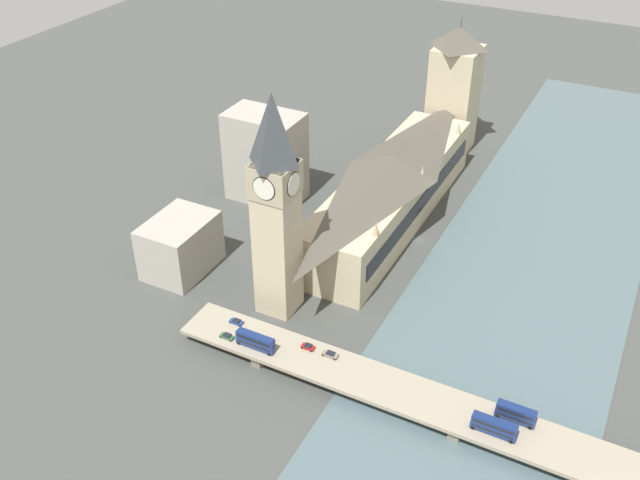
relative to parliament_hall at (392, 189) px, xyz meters
The scene contains 15 objects.
ground_plane 21.83m from the parliament_hall, 152.26° to the left, with size 600.00×600.00×0.00m, color #424442.
river_water 57.33m from the parliament_hall, behind, with size 67.95×360.00×0.30m, color #4C6066.
parliament_hall is the anchor object (origin of this frame).
clock_tower 69.27m from the parliament_hall, 80.06° to the left, with size 12.51×12.51×72.42m.
victoria_tower 68.86m from the parliament_hall, 89.95° to the right, with size 18.62×18.62×58.49m.
road_bridge 101.61m from the parliament_hall, 123.05° to the left, with size 167.89×14.68×4.94m.
double_decker_bus_lead 88.57m from the parliament_hall, 86.85° to the left, with size 11.97×2.55×4.77m.
double_decker_bus_mid 108.91m from the parliament_hall, 126.16° to the left, with size 11.60×2.50×4.63m.
double_decker_bus_rear 105.99m from the parliament_hall, 129.91° to the left, with size 10.26×2.59×4.66m.
car_northbound_mid 90.10m from the parliament_hall, 80.75° to the left, with size 4.25×1.82×1.46m.
car_northbound_tail 82.56m from the parliament_hall, 96.02° to the left, with size 3.85×1.89×1.44m.
car_southbound_mid 83.64m from the parliament_hall, 79.23° to the left, with size 4.16×1.92×1.27m.
car_southbound_tail 83.50m from the parliament_hall, 100.85° to the left, with size 4.61×1.92×1.38m.
city_block_west 79.69m from the parliament_hall, 50.32° to the left, with size 18.42×24.92×18.95m.
city_block_center 50.52m from the parliament_hall, ahead, with size 28.87×17.25×35.53m.
Camera 1 is at (-65.72, 206.61, 144.45)m, focal length 40.00 mm.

